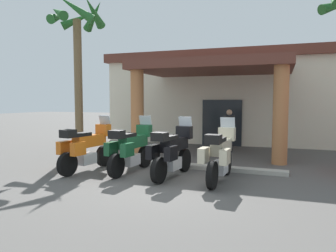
{
  "coord_description": "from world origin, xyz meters",
  "views": [
    {
      "loc": [
        3.01,
        -7.65,
        2.07
      ],
      "look_at": [
        -0.95,
        2.56,
        1.2
      ],
      "focal_mm": 34.38,
      "sensor_mm": 36.0,
      "label": 1
    }
  ],
  "objects_px": {
    "motorcycle_black": "(172,152)",
    "palm_tree_roadside": "(77,37)",
    "motorcycle_cream": "(220,155)",
    "pedestrian": "(229,128)",
    "motorcycle_green": "(131,148)",
    "motel_building": "(232,97)",
    "motorcycle_orange": "(86,148)"
  },
  "relations": [
    {
      "from": "motorcycle_green",
      "to": "motorcycle_black",
      "type": "distance_m",
      "value": 1.31
    },
    {
      "from": "motorcycle_black",
      "to": "pedestrian",
      "type": "height_order",
      "value": "pedestrian"
    },
    {
      "from": "motel_building",
      "to": "pedestrian",
      "type": "distance_m",
      "value": 5.12
    },
    {
      "from": "motorcycle_black",
      "to": "motorcycle_cream",
      "type": "distance_m",
      "value": 1.3
    },
    {
      "from": "motel_building",
      "to": "motorcycle_black",
      "type": "distance_m",
      "value": 9.72
    },
    {
      "from": "motel_building",
      "to": "motorcycle_cream",
      "type": "height_order",
      "value": "motel_building"
    },
    {
      "from": "motorcycle_cream",
      "to": "pedestrian",
      "type": "distance_m",
      "value": 4.77
    },
    {
      "from": "motorcycle_cream",
      "to": "motorcycle_orange",
      "type": "bearing_deg",
      "value": 94.34
    },
    {
      "from": "motel_building",
      "to": "pedestrian",
      "type": "relative_size",
      "value": 7.17
    },
    {
      "from": "motorcycle_cream",
      "to": "pedestrian",
      "type": "height_order",
      "value": "pedestrian"
    },
    {
      "from": "motel_building",
      "to": "motorcycle_cream",
      "type": "relative_size",
      "value": 5.57
    },
    {
      "from": "motel_building",
      "to": "motorcycle_black",
      "type": "relative_size",
      "value": 5.57
    },
    {
      "from": "motel_building",
      "to": "palm_tree_roadside",
      "type": "xyz_separation_m",
      "value": [
        -4.79,
        -7.03,
        2.28
      ]
    },
    {
      "from": "motorcycle_black",
      "to": "pedestrian",
      "type": "xyz_separation_m",
      "value": [
        0.66,
        4.7,
        0.3
      ]
    },
    {
      "from": "motorcycle_orange",
      "to": "motorcycle_green",
      "type": "xyz_separation_m",
      "value": [
        1.3,
        0.31,
        0.0
      ]
    },
    {
      "from": "motorcycle_green",
      "to": "motorcycle_black",
      "type": "bearing_deg",
      "value": -90.05
    },
    {
      "from": "motel_building",
      "to": "motorcycle_orange",
      "type": "bearing_deg",
      "value": -106.11
    },
    {
      "from": "motel_building",
      "to": "motorcycle_cream",
      "type": "xyz_separation_m",
      "value": [
        1.42,
        -9.61,
        -1.56
      ]
    },
    {
      "from": "motorcycle_black",
      "to": "palm_tree_roadside",
      "type": "relative_size",
      "value": 0.37
    },
    {
      "from": "motorcycle_orange",
      "to": "palm_tree_roadside",
      "type": "xyz_separation_m",
      "value": [
        -2.3,
        2.78,
        3.84
      ]
    },
    {
      "from": "motel_building",
      "to": "palm_tree_roadside",
      "type": "bearing_deg",
      "value": -126.12
    },
    {
      "from": "motel_building",
      "to": "motorcycle_black",
      "type": "xyz_separation_m",
      "value": [
        0.12,
        -9.6,
        -1.56
      ]
    },
    {
      "from": "motorcycle_orange",
      "to": "palm_tree_roadside",
      "type": "distance_m",
      "value": 5.26
    },
    {
      "from": "motorcycle_black",
      "to": "pedestrian",
      "type": "distance_m",
      "value": 4.75
    },
    {
      "from": "motorcycle_orange",
      "to": "motorcycle_black",
      "type": "relative_size",
      "value": 1.0
    },
    {
      "from": "motorcycle_cream",
      "to": "motorcycle_green",
      "type": "bearing_deg",
      "value": 88.96
    },
    {
      "from": "motorcycle_black",
      "to": "motorcycle_cream",
      "type": "relative_size",
      "value": 1.0
    },
    {
      "from": "motorcycle_cream",
      "to": "pedestrian",
      "type": "bearing_deg",
      "value": 9.23
    },
    {
      "from": "motorcycle_orange",
      "to": "pedestrian",
      "type": "xyz_separation_m",
      "value": [
        3.27,
        4.92,
        0.3
      ]
    },
    {
      "from": "motorcycle_green",
      "to": "motorcycle_cream",
      "type": "height_order",
      "value": "same"
    },
    {
      "from": "pedestrian",
      "to": "motorcycle_black",
      "type": "bearing_deg",
      "value": 125.48
    },
    {
      "from": "motel_building",
      "to": "motorcycle_black",
      "type": "height_order",
      "value": "motel_building"
    }
  ]
}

